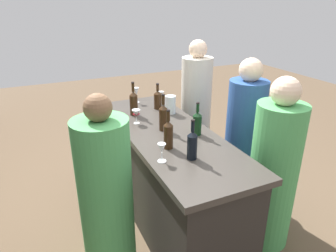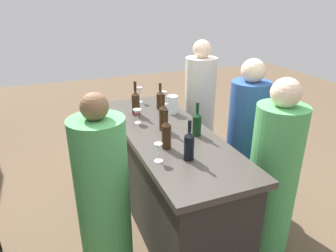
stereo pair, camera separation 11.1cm
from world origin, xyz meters
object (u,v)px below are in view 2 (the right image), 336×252
object	(u,v)px
wine_glass_near_center	(140,92)
water_pitcher	(172,105)
wine_bottle_second_left_amber_brown	(166,134)
wine_bottle_far_right_amber_brown	(160,99)
wine_bottle_rightmost_amber_brown	(136,102)
wine_glass_far_left	(158,149)
person_server_behind	(103,197)
person_left_guest	(273,175)
wine_bottle_center_dark_green	(197,123)
wine_bottle_leftmost_near_black	(189,145)
person_center_guest	(199,115)
wine_glass_near_left	(164,95)
person_right_guest	(245,144)
wine_glass_near_right	(137,113)
wine_bottle_second_right_amber_brown	(163,117)

from	to	relation	value
wine_glass_near_center	water_pitcher	distance (m)	0.51
wine_bottle_second_left_amber_brown	wine_bottle_far_right_amber_brown	xyz separation A→B (m)	(0.88, -0.28, -0.02)
wine_bottle_rightmost_amber_brown	wine_bottle_far_right_amber_brown	bearing A→B (deg)	-76.06
water_pitcher	wine_glass_far_left	bearing A→B (deg)	151.44
person_server_behind	wine_bottle_far_right_amber_brown	bearing A→B (deg)	34.09
wine_bottle_second_left_amber_brown	wine_glass_far_left	world-z (taller)	wine_bottle_second_left_amber_brown
wine_bottle_rightmost_amber_brown	person_left_guest	size ratio (longest dim) A/B	0.22
wine_bottle_center_dark_green	wine_bottle_rightmost_amber_brown	world-z (taller)	wine_bottle_rightmost_amber_brown
wine_bottle_leftmost_near_black	person_center_guest	xyz separation A→B (m)	(1.24, -0.74, -0.32)
wine_bottle_center_dark_green	wine_bottle_rightmost_amber_brown	size ratio (longest dim) A/B	0.86
wine_bottle_far_right_amber_brown	wine_glass_far_left	world-z (taller)	wine_bottle_far_right_amber_brown
wine_glass_near_left	person_left_guest	world-z (taller)	person_left_guest
person_server_behind	wine_glass_far_left	bearing A→B (deg)	-30.67
wine_bottle_far_right_amber_brown	person_center_guest	bearing A→B (deg)	-75.86
wine_glass_near_left	person_right_guest	size ratio (longest dim) A/B	0.09
wine_glass_near_left	wine_glass_near_right	distance (m)	0.60
wine_glass_near_left	wine_bottle_second_left_amber_brown	bearing A→B (deg)	159.45
wine_bottle_second_right_amber_brown	person_left_guest	distance (m)	1.05
wine_bottle_second_left_amber_brown	wine_glass_near_center	distance (m)	1.18
wine_glass_near_right	person_left_guest	distance (m)	1.31
wine_bottle_far_right_amber_brown	person_server_behind	xyz separation A→B (m)	(-0.94, 0.81, -0.39)
person_center_guest	person_server_behind	size ratio (longest dim) A/B	1.09
wine_glass_near_left	person_right_guest	world-z (taller)	person_right_guest
wine_glass_near_center	wine_bottle_far_right_amber_brown	bearing A→B (deg)	-154.94
wine_bottle_far_right_amber_brown	person_right_guest	world-z (taller)	person_right_guest
wine_bottle_second_right_amber_brown	wine_bottle_leftmost_near_black	bearing A→B (deg)	177.73
wine_bottle_leftmost_near_black	wine_bottle_second_right_amber_brown	world-z (taller)	wine_bottle_second_right_amber_brown
wine_bottle_rightmost_amber_brown	person_right_guest	world-z (taller)	person_right_guest
wine_bottle_leftmost_near_black	wine_glass_far_left	distance (m)	0.22
wine_glass_near_left	person_right_guest	xyz separation A→B (m)	(-0.77, -0.55, -0.35)
wine_bottle_center_dark_green	wine_glass_near_left	world-z (taller)	wine_bottle_center_dark_green
wine_bottle_leftmost_near_black	wine_glass_far_left	world-z (taller)	wine_bottle_leftmost_near_black
wine_bottle_far_right_amber_brown	wine_glass_far_left	bearing A→B (deg)	158.60
wine_glass_near_center	person_left_guest	xyz separation A→B (m)	(-1.48, -0.68, -0.39)
wine_glass_near_center	person_left_guest	distance (m)	1.67
wine_bottle_second_left_amber_brown	water_pitcher	size ratio (longest dim) A/B	1.74
wine_glass_near_right	wine_bottle_far_right_amber_brown	bearing A→B (deg)	-49.09
wine_glass_near_left	water_pitcher	xyz separation A→B (m)	(-0.30, 0.03, -0.01)
wine_bottle_second_right_amber_brown	wine_glass_near_left	distance (m)	0.71
wine_glass_near_left	person_server_behind	distance (m)	1.45
wine_glass_near_right	person_server_behind	distance (m)	0.89
wine_glass_near_left	person_center_guest	xyz separation A→B (m)	(0.02, -0.45, -0.31)
wine_bottle_second_left_amber_brown	person_server_behind	distance (m)	0.67
wine_bottle_far_right_amber_brown	person_left_guest	size ratio (longest dim) A/B	0.18
wine_bottle_center_dark_green	person_center_guest	world-z (taller)	person_center_guest
wine_bottle_center_dark_green	person_center_guest	size ratio (longest dim) A/B	0.18
wine_bottle_far_right_amber_brown	person_server_behind	world-z (taller)	person_server_behind
wine_bottle_second_left_amber_brown	water_pitcher	distance (m)	0.78
person_right_guest	person_server_behind	world-z (taller)	person_right_guest
wine_bottle_second_right_amber_brown	person_center_guest	world-z (taller)	person_center_guest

